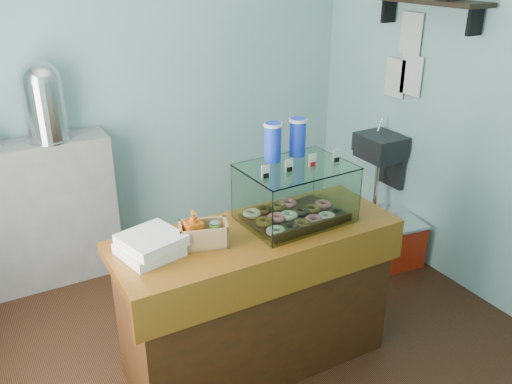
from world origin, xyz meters
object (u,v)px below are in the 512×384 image
counter (257,299)px  coffee_urn (43,99)px  display_case (293,191)px  red_cooler (394,243)px

counter → coffee_urn: size_ratio=2.90×
coffee_urn → counter: bearing=-63.3°
display_case → red_cooler: 1.58m
display_case → coffee_urn: coffee_urn is taller
counter → red_cooler: 1.60m
coffee_urn → red_cooler: bearing=-25.5°
counter → red_cooler: (1.51, 0.46, -0.27)m
coffee_urn → red_cooler: (2.29, -1.10, -1.20)m
coffee_urn → display_case: bearing=-55.2°
counter → display_case: (0.26, 0.05, 0.61)m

